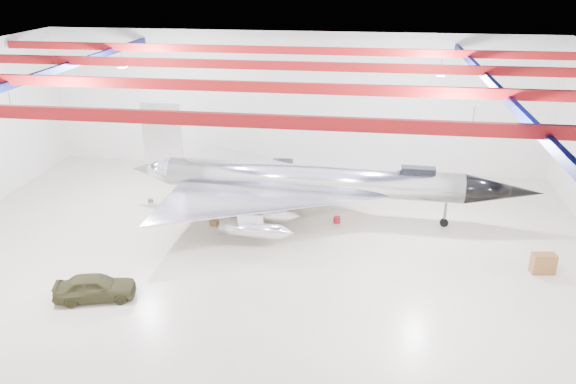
# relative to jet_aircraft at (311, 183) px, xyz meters

# --- Properties ---
(floor) EXTENTS (40.00, 40.00, 0.00)m
(floor) POSITION_rel_jet_aircraft_xyz_m (-2.39, -5.41, -2.41)
(floor) COLOR beige
(floor) RESTS_ON ground
(wall_back) EXTENTS (40.00, 0.00, 40.00)m
(wall_back) POSITION_rel_jet_aircraft_xyz_m (-2.39, 9.59, 3.09)
(wall_back) COLOR silver
(wall_back) RESTS_ON floor
(ceiling) EXTENTS (40.00, 40.00, 0.00)m
(ceiling) POSITION_rel_jet_aircraft_xyz_m (-2.39, -5.41, 8.59)
(ceiling) COLOR #0A0F38
(ceiling) RESTS_ON wall_back
(ceiling_structure) EXTENTS (39.50, 29.50, 1.08)m
(ceiling_structure) POSITION_rel_jet_aircraft_xyz_m (-2.39, -5.41, 7.92)
(ceiling_structure) COLOR maroon
(ceiling_structure) RESTS_ON ceiling
(jet_aircraft) EXTENTS (26.89, 15.77, 7.34)m
(jet_aircraft) POSITION_rel_jet_aircraft_xyz_m (0.00, 0.00, 0.00)
(jet_aircraft) COLOR silver
(jet_aircraft) RESTS_ON floor
(jeep) EXTENTS (4.28, 2.63, 1.36)m
(jeep) POSITION_rel_jet_aircraft_xyz_m (-9.67, -11.41, -1.73)
(jeep) COLOR #35331A
(jeep) RESTS_ON floor
(desk) EXTENTS (1.33, 0.80, 1.15)m
(desk) POSITION_rel_jet_aircraft_xyz_m (13.35, -5.48, -1.83)
(desk) COLOR brown
(desk) RESTS_ON floor
(toolbox_red) EXTENTS (0.58, 0.53, 0.34)m
(toolbox_red) POSITION_rel_jet_aircraft_xyz_m (-2.22, 3.69, -2.24)
(toolbox_red) COLOR #A41021
(toolbox_red) RESTS_ON floor
(engine_drum) EXTENTS (0.56, 0.56, 0.40)m
(engine_drum) POSITION_rel_jet_aircraft_xyz_m (-4.13, -3.32, -2.21)
(engine_drum) COLOR #59595B
(engine_drum) RESTS_ON floor
(parts_bin) EXTENTS (0.78, 0.68, 0.47)m
(parts_bin) POSITION_rel_jet_aircraft_xyz_m (-1.86, 0.06, -2.17)
(parts_bin) COLOR olive
(parts_bin) RESTS_ON floor
(crate_small) EXTENTS (0.45, 0.41, 0.26)m
(crate_small) POSITION_rel_jet_aircraft_xyz_m (-11.51, 0.81, -2.28)
(crate_small) COLOR #59595B
(crate_small) RESTS_ON floor
(tool_chest) EXTENTS (0.53, 0.53, 0.41)m
(tool_chest) POSITION_rel_jet_aircraft_xyz_m (1.82, -0.65, -2.20)
(tool_chest) COLOR #A41021
(tool_chest) RESTS_ON floor
(oil_barrel) EXTENTS (0.57, 0.48, 0.36)m
(oil_barrel) POSITION_rel_jet_aircraft_xyz_m (-6.03, -2.20, -2.23)
(oil_barrel) COLOR olive
(oil_barrel) RESTS_ON floor
(spares_box) EXTENTS (0.45, 0.45, 0.39)m
(spares_box) POSITION_rel_jet_aircraft_xyz_m (-3.11, 4.92, -2.21)
(spares_box) COLOR #59595B
(spares_box) RESTS_ON floor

